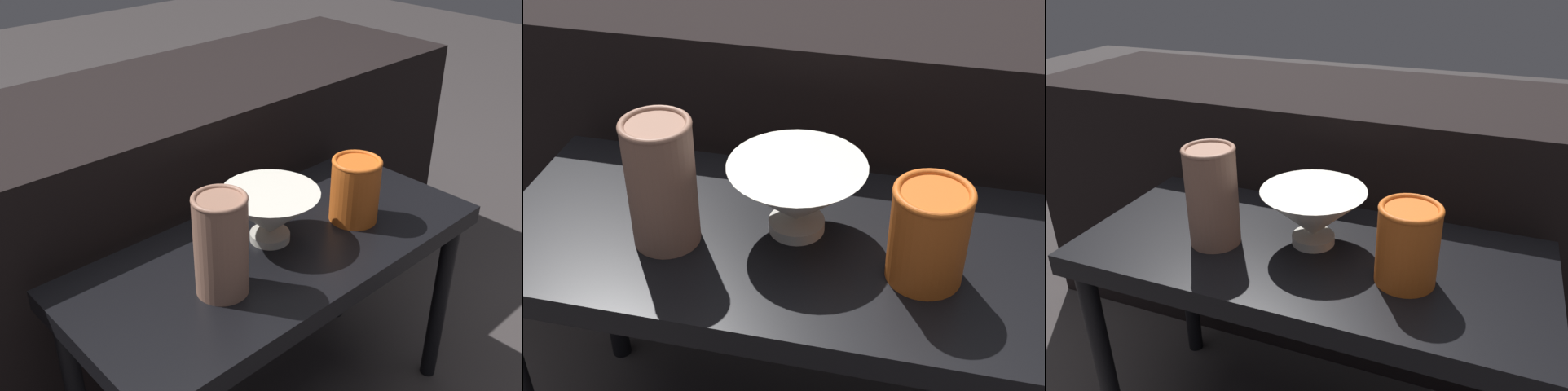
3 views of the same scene
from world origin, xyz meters
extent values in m
cube|color=black|center=(0.00, 0.00, 0.46)|extent=(0.83, 0.37, 0.04)
cylinder|color=black|center=(0.38, -0.15, 0.22)|extent=(0.04, 0.04, 0.44)
cylinder|color=black|center=(0.38, 0.15, 0.22)|extent=(0.04, 0.04, 0.44)
cube|color=black|center=(0.00, 0.48, 0.32)|extent=(1.79, 0.50, 0.65)
cylinder|color=silver|center=(0.00, 0.02, 0.49)|extent=(0.08, 0.08, 0.02)
cone|color=silver|center=(0.00, 0.02, 0.54)|extent=(0.19, 0.19, 0.09)
cylinder|color=#996B56|center=(-0.17, -0.04, 0.57)|extent=(0.09, 0.09, 0.18)
torus|color=#996B56|center=(-0.17, -0.04, 0.65)|extent=(0.09, 0.09, 0.01)
cylinder|color=orange|center=(0.18, -0.03, 0.54)|extent=(0.10, 0.10, 0.13)
torus|color=orange|center=(0.18, -0.03, 0.61)|extent=(0.10, 0.10, 0.01)
camera|label=1|loc=(-0.68, -0.69, 1.12)|focal=42.00mm
camera|label=2|loc=(0.16, -0.75, 1.10)|focal=50.00mm
camera|label=3|loc=(0.28, -0.72, 0.95)|focal=35.00mm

